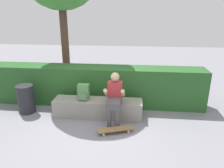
{
  "coord_description": "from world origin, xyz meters",
  "views": [
    {
      "loc": [
        0.87,
        -4.39,
        2.55
      ],
      "look_at": [
        0.35,
        0.57,
        0.83
      ],
      "focal_mm": 33.79,
      "sensor_mm": 36.0,
      "label": 1
    }
  ],
  "objects_px": {
    "skateboard_near_person": "(115,129)",
    "trash_bin": "(26,99)",
    "person_skater": "(114,97)",
    "backpack_on_bench": "(84,92)",
    "bench_main": "(98,108)"
  },
  "relations": [
    {
      "from": "person_skater",
      "to": "skateboard_near_person",
      "type": "xyz_separation_m",
      "value": [
        0.07,
        -0.52,
        -0.57
      ]
    },
    {
      "from": "skateboard_near_person",
      "to": "trash_bin",
      "type": "distance_m",
      "value": 2.57
    },
    {
      "from": "skateboard_near_person",
      "to": "bench_main",
      "type": "bearing_deg",
      "value": 125.09
    },
    {
      "from": "bench_main",
      "to": "skateboard_near_person",
      "type": "bearing_deg",
      "value": -54.91
    },
    {
      "from": "person_skater",
      "to": "skateboard_near_person",
      "type": "height_order",
      "value": "person_skater"
    },
    {
      "from": "person_skater",
      "to": "backpack_on_bench",
      "type": "bearing_deg",
      "value": 165.14
    },
    {
      "from": "bench_main",
      "to": "person_skater",
      "type": "relative_size",
      "value": 1.87
    },
    {
      "from": "skateboard_near_person",
      "to": "trash_bin",
      "type": "relative_size",
      "value": 1.1
    },
    {
      "from": "bench_main",
      "to": "skateboard_near_person",
      "type": "xyz_separation_m",
      "value": [
        0.52,
        -0.74,
        -0.15
      ]
    },
    {
      "from": "trash_bin",
      "to": "person_skater",
      "type": "bearing_deg",
      "value": -5.95
    },
    {
      "from": "person_skater",
      "to": "trash_bin",
      "type": "distance_m",
      "value": 2.39
    },
    {
      "from": "bench_main",
      "to": "backpack_on_bench",
      "type": "xyz_separation_m",
      "value": [
        -0.35,
        -0.01,
        0.42
      ]
    },
    {
      "from": "person_skater",
      "to": "backpack_on_bench",
      "type": "distance_m",
      "value": 0.82
    },
    {
      "from": "bench_main",
      "to": "skateboard_near_person",
      "type": "height_order",
      "value": "bench_main"
    },
    {
      "from": "person_skater",
      "to": "backpack_on_bench",
      "type": "height_order",
      "value": "person_skater"
    }
  ]
}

